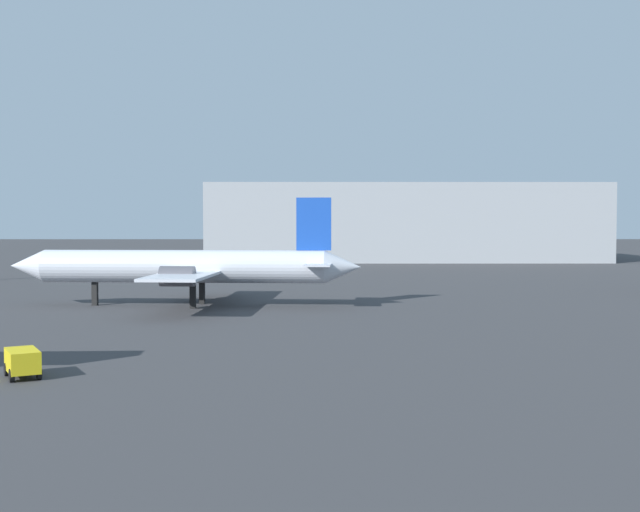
% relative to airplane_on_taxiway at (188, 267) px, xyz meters
% --- Properties ---
extents(airplane_on_taxiway, '(30.12, 21.85, 9.15)m').
position_rel_airplane_on_taxiway_xyz_m(airplane_on_taxiway, '(0.00, 0.00, 0.00)').
color(airplane_on_taxiway, silver).
rests_on(airplane_on_taxiway, ground_plane).
extents(baggage_cart, '(2.28, 2.73, 1.30)m').
position_rel_airplane_on_taxiway_xyz_m(baggage_cart, '(-2.66, -30.93, -2.58)').
color(baggage_cart, gold).
rests_on(baggage_cart, ground_plane).
extents(terminal_building, '(69.60, 24.58, 13.71)m').
position_rel_airplane_on_taxiway_xyz_m(terminal_building, '(26.77, 79.14, 3.52)').
color(terminal_building, '#999EA3').
rests_on(terminal_building, ground_plane).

